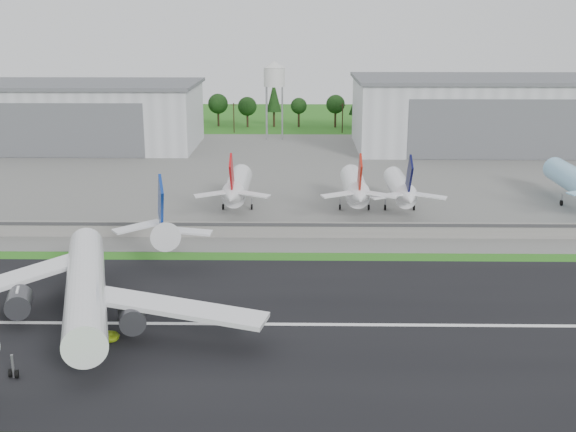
{
  "coord_description": "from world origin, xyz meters",
  "views": [
    {
      "loc": [
        4.41,
        -91.71,
        45.39
      ],
      "look_at": [
        2.4,
        40.0,
        9.0
      ],
      "focal_mm": 45.0,
      "sensor_mm": 36.0,
      "label": 1
    }
  ],
  "objects_px": {
    "main_airliner": "(85,295)",
    "ground_vehicle": "(101,335)",
    "parked_jet_red_b": "(355,187)",
    "parked_jet_navy": "(401,188)",
    "parked_jet_red_a": "(237,187)"
  },
  "relations": [
    {
      "from": "main_airliner",
      "to": "ground_vehicle",
      "type": "relative_size",
      "value": 10.72
    },
    {
      "from": "ground_vehicle",
      "to": "parked_jet_red_b",
      "type": "relative_size",
      "value": 0.17
    },
    {
      "from": "main_airliner",
      "to": "parked_jet_navy",
      "type": "relative_size",
      "value": 1.86
    },
    {
      "from": "main_airliner",
      "to": "parked_jet_red_b",
      "type": "height_order",
      "value": "main_airliner"
    },
    {
      "from": "parked_jet_red_a",
      "to": "parked_jet_navy",
      "type": "relative_size",
      "value": 1.0
    },
    {
      "from": "main_airliner",
      "to": "parked_jet_navy",
      "type": "distance_m",
      "value": 87.78
    },
    {
      "from": "parked_jet_red_b",
      "to": "ground_vehicle",
      "type": "bearing_deg",
      "value": -120.3
    },
    {
      "from": "ground_vehicle",
      "to": "parked_jet_red_a",
      "type": "relative_size",
      "value": 0.17
    },
    {
      "from": "ground_vehicle",
      "to": "parked_jet_red_a",
      "type": "xyz_separation_m",
      "value": [
        13.76,
        72.26,
        5.23
      ]
    },
    {
      "from": "parked_jet_red_b",
      "to": "parked_jet_navy",
      "type": "height_order",
      "value": "parked_jet_red_b"
    },
    {
      "from": "parked_jet_navy",
      "to": "ground_vehicle",
      "type": "bearing_deg",
      "value": -126.38
    },
    {
      "from": "main_airliner",
      "to": "ground_vehicle",
      "type": "bearing_deg",
      "value": 108.51
    },
    {
      "from": "ground_vehicle",
      "to": "parked_jet_red_b",
      "type": "height_order",
      "value": "parked_jet_red_b"
    },
    {
      "from": "main_airliner",
      "to": "parked_jet_red_b",
      "type": "bearing_deg",
      "value": -140.08
    },
    {
      "from": "ground_vehicle",
      "to": "main_airliner",
      "type": "bearing_deg",
      "value": 46.36
    }
  ]
}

